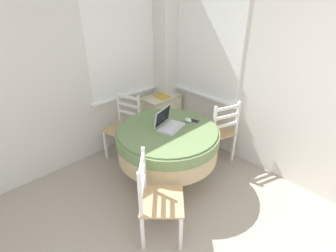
% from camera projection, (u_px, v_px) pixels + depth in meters
% --- Properties ---
extents(corner_room_shell, '(4.47, 4.80, 2.55)m').
position_uv_depth(corner_room_shell, '(171.00, 79.00, 2.94)').
color(corner_room_shell, silver).
rests_on(corner_room_shell, ground_plane).
extents(round_dining_table, '(1.21, 1.21, 0.73)m').
position_uv_depth(round_dining_table, '(168.00, 141.00, 3.11)').
color(round_dining_table, '#4C3D2D').
rests_on(round_dining_table, ground_plane).
extents(laptop, '(0.38, 0.33, 0.22)m').
position_uv_depth(laptop, '(168.00, 123.00, 3.06)').
color(laptop, silver).
rests_on(laptop, round_dining_table).
extents(computer_mouse, '(0.06, 0.10, 0.05)m').
position_uv_depth(computer_mouse, '(188.00, 120.00, 3.18)').
color(computer_mouse, white).
rests_on(computer_mouse, round_dining_table).
extents(cell_phone, '(0.09, 0.13, 0.01)m').
position_uv_depth(cell_phone, '(194.00, 121.00, 3.21)').
color(cell_phone, '#2D2D33').
rests_on(cell_phone, round_dining_table).
extents(dining_chair_near_back_window, '(0.50, 0.50, 0.91)m').
position_uv_depth(dining_chair_near_back_window, '(124.00, 127.00, 3.68)').
color(dining_chair_near_back_window, tan).
rests_on(dining_chair_near_back_window, ground_plane).
extents(dining_chair_near_right_window, '(0.52, 0.51, 0.91)m').
position_uv_depth(dining_chair_near_right_window, '(219.00, 132.00, 3.57)').
color(dining_chair_near_right_window, tan).
rests_on(dining_chair_near_right_window, ground_plane).
extents(dining_chair_camera_near, '(0.57, 0.57, 0.91)m').
position_uv_depth(dining_chair_camera_near, '(157.00, 200.00, 2.44)').
color(dining_chair_camera_near, tan).
rests_on(dining_chair_camera_near, ground_plane).
extents(corner_cabinet, '(0.60, 0.40, 0.66)m').
position_uv_depth(corner_cabinet, '(161.00, 115.00, 4.29)').
color(corner_cabinet, beige).
rests_on(corner_cabinet, ground_plane).
extents(book_on_cabinet, '(0.18, 0.21, 0.02)m').
position_uv_depth(book_on_cabinet, '(162.00, 96.00, 4.09)').
color(book_on_cabinet, gold).
rests_on(book_on_cabinet, corner_cabinet).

